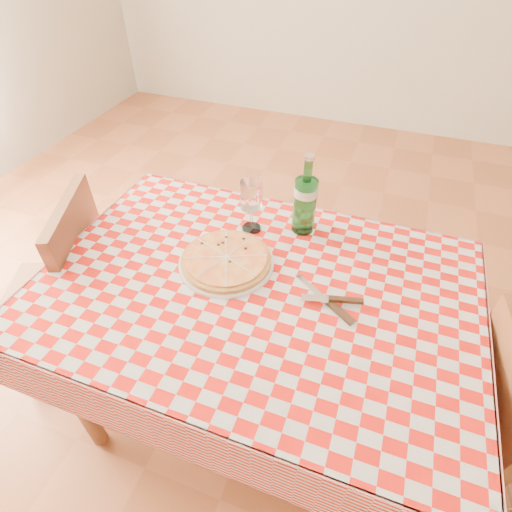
# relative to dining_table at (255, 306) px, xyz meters

# --- Properties ---
(dining_table) EXTENTS (1.20, 0.80, 0.75)m
(dining_table) POSITION_rel_dining_table_xyz_m (0.00, 0.00, 0.00)
(dining_table) COLOR brown
(dining_table) RESTS_ON ground
(tablecloth) EXTENTS (1.30, 0.90, 0.01)m
(tablecloth) POSITION_rel_dining_table_xyz_m (0.00, 0.00, 0.09)
(tablecloth) COLOR #B2120B
(tablecloth) RESTS_ON dining_table
(chair_near) EXTENTS (0.43, 0.43, 0.84)m
(chair_near) POSITION_rel_dining_table_xyz_m (0.79, -0.04, -0.18)
(chair_near) COLOR brown
(chair_near) RESTS_ON ground
(chair_far) EXTENTS (0.52, 0.52, 0.88)m
(chair_far) POSITION_rel_dining_table_xyz_m (-0.77, -0.02, -0.16)
(chair_far) COLOR brown
(chair_far) RESTS_ON ground
(pizza_plate) EXTENTS (0.40, 0.40, 0.04)m
(pizza_plate) POSITION_rel_dining_table_xyz_m (-0.12, 0.05, 0.12)
(pizza_plate) COLOR gold
(pizza_plate) RESTS_ON tablecloth
(water_bottle) EXTENTS (0.10, 0.10, 0.28)m
(water_bottle) POSITION_rel_dining_table_xyz_m (0.06, 0.31, 0.24)
(water_bottle) COLOR #196725
(water_bottle) RESTS_ON tablecloth
(wine_glass) EXTENTS (0.09, 0.09, 0.19)m
(wine_glass) POSITION_rel_dining_table_xyz_m (-0.11, 0.25, 0.19)
(wine_glass) COLOR silver
(wine_glass) RESTS_ON tablecloth
(cutlery) EXTENTS (0.27, 0.23, 0.03)m
(cutlery) POSITION_rel_dining_table_xyz_m (0.22, 0.01, 0.11)
(cutlery) COLOR silver
(cutlery) RESTS_ON tablecloth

